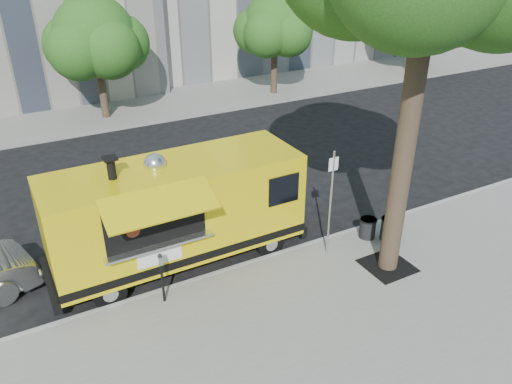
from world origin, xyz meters
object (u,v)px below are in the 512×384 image
far_tree_c (275,24)px  parking_meter (162,272)px  far_tree_d (417,8)px  sign_post (331,198)px  trash_bin_left (368,227)px  far_tree_b (95,37)px  trash_bin_right (390,229)px  food_truck (176,211)px

far_tree_c → parking_meter: bearing=-128.7°
far_tree_c → far_tree_d: 10.00m
sign_post → parking_meter: 4.64m
far_tree_c → trash_bin_left: 15.05m
far_tree_b → trash_bin_right: bearing=-72.8°
sign_post → trash_bin_left: sign_post is taller
trash_bin_left → trash_bin_right: 0.62m
far_tree_b → far_tree_d: bearing=-0.3°
food_truck → far_tree_b: bearing=84.8°
parking_meter → trash_bin_left: parking_meter is taller
far_tree_b → trash_bin_left: bearing=-74.1°
far_tree_b → trash_bin_left: size_ratio=9.31×
trash_bin_right → far_tree_c: bearing=72.5°
far_tree_b → sign_post: size_ratio=1.83×
far_tree_c → far_tree_b: bearing=178.1°
sign_post → food_truck: food_truck is taller
far_tree_b → far_tree_c: bearing=-1.9°
parking_meter → trash_bin_left: bearing=-0.8°
far_tree_d → parking_meter: (-21.00, -13.95, -2.91)m
sign_post → trash_bin_right: 2.38m
parking_meter → trash_bin_left: (6.04, -0.08, -0.52)m
sign_post → trash_bin_left: (1.49, 0.12, -1.38)m
sign_post → trash_bin_right: size_ratio=4.48×
parking_meter → far_tree_c: bearing=51.3°
far_tree_b → far_tree_d: (19.00, -0.10, 0.06)m
far_tree_b → sign_post: (2.55, -14.25, -1.98)m
far_tree_d → sign_post: size_ratio=1.88×
food_truck → far_tree_c: bearing=50.1°
far_tree_d → trash_bin_left: bearing=-136.8°
parking_meter → trash_bin_right: size_ratio=1.99×
trash_bin_left → far_tree_c: bearing=70.3°
food_truck → trash_bin_right: food_truck is taller
food_truck → trash_bin_right: (5.53, -2.00, -1.07)m
far_tree_d → sign_post: 21.79m
trash_bin_left → far_tree_b: bearing=105.9°
far_tree_c → far_tree_d: (10.00, 0.20, 0.17)m
far_tree_b → far_tree_c: (9.00, -0.30, -0.12)m
parking_meter → trash_bin_right: (6.50, -0.48, -0.48)m
food_truck → sign_post: bearing=-26.2°
sign_post → trash_bin_right: bearing=-8.2°
trash_bin_left → far_tree_d: bearing=43.2°
trash_bin_right → sign_post: bearing=171.8°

